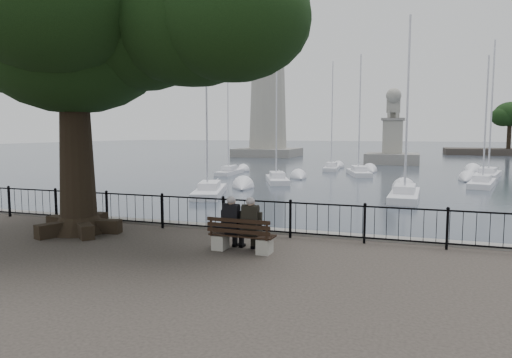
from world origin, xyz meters
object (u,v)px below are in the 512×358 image
at_px(person_right, 252,226).
at_px(lighthouse, 268,79).
at_px(lion_monument, 392,145).
at_px(bench, 241,240).
at_px(person_left, 233,225).
at_px(tree, 100,18).

height_order(person_right, lighthouse, lighthouse).
xyz_separation_m(person_right, lighthouse, (-18.49, 61.25, 10.81)).
relative_size(lighthouse, lion_monument, 3.17).
distance_m(bench, lighthouse, 64.95).
distance_m(bench, person_right, 0.42).
relative_size(person_left, tree, 0.12).
xyz_separation_m(bench, person_left, (-0.25, 0.10, 0.33)).
bearing_deg(person_left, tree, 171.96).
bearing_deg(lighthouse, person_right, -73.20).
bearing_deg(lion_monument, person_left, -92.34).
bearing_deg(bench, lion_monument, 87.96).
distance_m(person_right, tree, 7.16).
distance_m(person_right, lion_monument, 49.20).
bearing_deg(lighthouse, person_left, -73.62).
bearing_deg(tree, lion_monument, 82.77).
distance_m(person_right, lighthouse, 64.88).
xyz_separation_m(bench, tree, (-4.40, 0.69, 5.73)).
distance_m(bench, person_left, 0.43).
bearing_deg(person_right, lion_monument, 88.25).
bearing_deg(tree, person_left, -8.04).
bearing_deg(bench, tree, 171.08).
distance_m(tree, lion_monument, 49.17).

